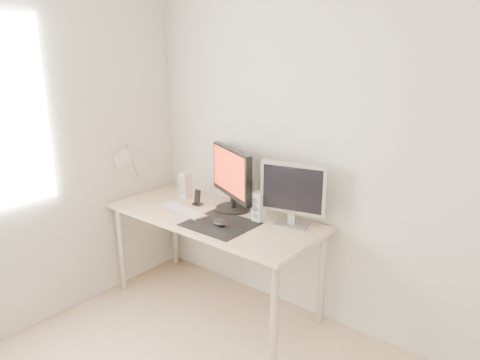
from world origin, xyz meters
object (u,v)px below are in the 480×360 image
Objects in this scene: mouse at (219,223)px; phone_dock at (198,200)px; second_monitor at (293,192)px; speaker_left at (185,185)px; speaker_right at (259,207)px; main_monitor at (232,177)px; desk at (214,225)px; keyboard at (184,211)px.

phone_dock is at bearing 152.56° from mouse.
second_monitor is 2.17× the size of speaker_left.
speaker_right is 1.70× the size of phone_dock.
speaker_right is (-0.23, -0.07, -0.14)m from second_monitor.
main_monitor is 0.32m from speaker_right.
mouse is 0.40m from main_monitor.
phone_dock is at bearing -176.08° from speaker_right.
desk is at bearing -17.79° from speaker_left.
second_monitor is 0.98m from speaker_left.
phone_dock is at bearing -17.60° from speaker_left.
speaker_right reaches higher than desk.
main_monitor is 0.51m from second_monitor.
main_monitor is at bearing 45.41° from keyboard.
main_monitor reaches higher than second_monitor.
speaker_right is at bearing 19.87° from desk.
speaker_left reaches higher than desk.
speaker_left is (-0.46, -0.02, -0.15)m from main_monitor.
speaker_right is at bearing -9.47° from main_monitor.
second_monitor is (0.37, 0.32, 0.22)m from mouse.
mouse is 0.30m from speaker_right.
speaker_left is at bearing -177.27° from second_monitor.
keyboard is 3.57× the size of phone_dock.
second_monitor is (0.51, 0.02, -0.01)m from main_monitor.
second_monitor is 3.69× the size of phone_dock.
keyboard is at bearing -157.51° from desk.
main_monitor reaches higher than desk.
second_monitor is at bearing 2.50° from main_monitor.
second_monitor is at bearing 16.82° from speaker_right.
keyboard is at bearing -134.59° from main_monitor.
main_monitor reaches higher than mouse.
phone_dock is at bearing -172.18° from second_monitor.
speaker_right is (0.74, -0.02, 0.00)m from speaker_left.
desk is at bearing -160.13° from speaker_right.
phone_dock is (-0.55, -0.04, -0.07)m from speaker_right.
main_monitor reaches higher than phone_dock.
mouse is 0.54m from second_monitor.
phone_dock is (-0.02, 0.16, 0.03)m from keyboard.
second_monitor reaches higher than mouse.
phone_dock is (-0.27, -0.08, -0.22)m from main_monitor.
desk is at bearing -101.60° from main_monitor.
speaker_left and speaker_right have the same top height.
desk is 3.70× the size of keyboard.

